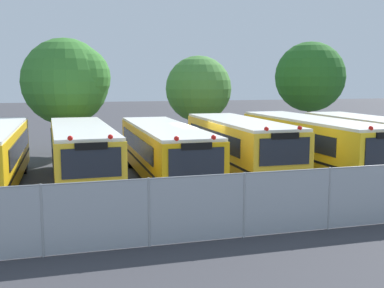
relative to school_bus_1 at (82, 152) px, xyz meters
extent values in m
plane|color=#38383D|center=(5.40, -0.20, -1.40)|extent=(160.00, 160.00, 0.00)
cube|color=black|center=(-2.47, 0.17, 0.35)|extent=(0.20, 7.98, 0.76)
cylinder|color=black|center=(-2.71, -3.84, -0.90)|extent=(0.30, 1.01, 1.00)
cylinder|color=black|center=(-2.56, 3.19, -0.90)|extent=(0.30, 1.01, 1.00)
cube|color=yellow|center=(0.00, 0.03, -0.02)|extent=(2.52, 9.80, 2.06)
cube|color=white|center=(0.00, 0.03, 1.07)|extent=(2.47, 9.60, 0.12)
cube|color=black|center=(0.08, -4.92, -0.87)|extent=(2.41, 0.20, 0.36)
cube|color=black|center=(0.08, -4.87, 0.35)|extent=(1.94, 0.09, 0.99)
cube|color=black|center=(1.20, 0.35, 0.31)|extent=(0.16, 7.61, 0.74)
cube|color=black|center=(-1.21, 0.31, 0.31)|extent=(0.16, 7.61, 0.74)
cube|color=black|center=(0.00, 0.03, -0.43)|extent=(2.54, 9.89, 0.10)
sphere|color=red|center=(0.72, -4.69, 1.17)|extent=(0.18, 0.18, 0.18)
sphere|color=red|center=(-0.58, -4.71, 1.17)|extent=(0.18, 0.18, 0.18)
cube|color=black|center=(0.08, -4.88, 0.91)|extent=(1.07, 0.10, 0.24)
cylinder|color=black|center=(1.10, -3.44, -0.90)|extent=(0.30, 1.00, 1.00)
cylinder|color=black|center=(-0.99, -3.47, -0.90)|extent=(0.30, 1.00, 1.00)
cylinder|color=black|center=(0.99, 3.12, -0.90)|extent=(0.30, 1.00, 1.00)
cylinder|color=black|center=(-1.09, 3.09, -0.90)|extent=(0.30, 1.00, 1.00)
cube|color=#EAA80C|center=(3.60, -0.02, -0.06)|extent=(2.50, 10.49, 1.98)
cube|color=white|center=(3.60, -0.02, 0.99)|extent=(2.45, 10.28, 0.12)
cube|color=black|center=(3.55, -5.32, -0.87)|extent=(2.44, 0.18, 0.36)
cube|color=black|center=(3.55, -5.27, 0.30)|extent=(1.96, 0.08, 0.95)
cube|color=black|center=(4.82, 0.27, 0.26)|extent=(0.12, 8.17, 0.71)
cube|color=black|center=(2.39, 0.30, 0.26)|extent=(0.12, 8.17, 0.71)
cube|color=black|center=(3.60, -0.02, -0.46)|extent=(2.52, 10.60, 0.10)
sphere|color=red|center=(4.21, -5.11, 1.09)|extent=(0.18, 0.18, 0.18)
sphere|color=red|center=(2.89, -5.09, 1.09)|extent=(0.18, 0.18, 0.18)
cube|color=black|center=(3.55, -5.28, 0.83)|extent=(1.08, 0.09, 0.24)
cylinder|color=black|center=(4.62, -3.86, -0.90)|extent=(0.29, 1.00, 1.00)
cylinder|color=black|center=(2.50, -3.84, -0.90)|extent=(0.29, 1.00, 1.00)
cylinder|color=black|center=(4.69, 3.41, -0.90)|extent=(0.29, 1.00, 1.00)
cylinder|color=black|center=(2.58, 3.43, -0.90)|extent=(0.29, 1.00, 1.00)
cube|color=yellow|center=(7.21, 0.05, 0.02)|extent=(2.59, 9.38, 2.14)
cube|color=white|center=(7.21, 0.05, 1.15)|extent=(2.53, 9.20, 0.12)
cube|color=black|center=(7.16, -4.70, -0.87)|extent=(2.53, 0.19, 0.36)
cube|color=black|center=(7.16, -4.65, 0.41)|extent=(2.03, 0.08, 1.03)
cube|color=black|center=(8.48, 0.33, 0.37)|extent=(0.12, 7.30, 0.77)
cube|color=black|center=(5.96, 0.36, 0.37)|extent=(0.12, 7.30, 0.77)
cube|color=black|center=(7.21, 0.05, -0.41)|extent=(2.61, 9.48, 0.10)
sphere|color=red|center=(7.84, -4.49, 1.25)|extent=(0.18, 0.18, 0.18)
sphere|color=red|center=(6.48, -4.47, 1.25)|extent=(0.18, 0.18, 0.18)
cube|color=black|center=(7.16, -4.66, 0.99)|extent=(1.12, 0.09, 0.24)
cylinder|color=black|center=(8.27, -3.24, -0.90)|extent=(0.29, 1.00, 1.00)
cylinder|color=black|center=(6.08, -3.22, -0.90)|extent=(0.29, 1.00, 1.00)
cylinder|color=black|center=(8.34, 2.91, -0.90)|extent=(0.29, 1.00, 1.00)
cylinder|color=black|center=(6.14, 2.94, -0.90)|extent=(0.29, 1.00, 1.00)
cube|color=yellow|center=(10.77, -0.32, 0.04)|extent=(2.56, 10.78, 2.17)
cube|color=white|center=(10.77, -0.32, 1.18)|extent=(2.51, 10.56, 0.12)
cube|color=black|center=(11.99, 0.00, 0.38)|extent=(0.16, 8.38, 0.78)
cube|color=black|center=(9.54, -0.04, 0.38)|extent=(0.16, 8.38, 0.78)
cube|color=black|center=(10.77, -0.32, -0.40)|extent=(2.59, 10.89, 0.10)
sphere|color=red|center=(10.19, -5.55, 1.28)|extent=(0.18, 0.18, 0.18)
cylinder|color=black|center=(11.89, -4.28, -0.90)|extent=(0.29, 1.00, 1.00)
cylinder|color=black|center=(9.77, -4.31, -0.90)|extent=(0.29, 1.00, 1.00)
cylinder|color=black|center=(11.78, 3.27, -0.90)|extent=(0.29, 1.00, 1.00)
cylinder|color=black|center=(9.66, 3.24, -0.90)|extent=(0.29, 1.00, 1.00)
cube|color=yellow|center=(14.51, 0.01, -0.01)|extent=(2.52, 10.21, 2.07)
cube|color=white|center=(14.51, 0.01, 1.08)|extent=(2.47, 10.01, 0.12)
cube|color=black|center=(13.30, 0.32, 0.32)|extent=(0.13, 7.94, 0.75)
cube|color=black|center=(14.51, 0.01, -0.43)|extent=(2.54, 10.31, 0.10)
cylinder|color=black|center=(15.61, 3.29, -0.90)|extent=(0.29, 1.00, 1.00)
cylinder|color=black|center=(13.49, 3.31, -0.90)|extent=(0.29, 1.00, 1.00)
cylinder|color=#4C3823|center=(-0.40, 8.50, -0.18)|extent=(0.35, 0.35, 2.45)
sphere|color=#387A2D|center=(-0.40, 8.50, 2.96)|extent=(5.09, 5.09, 5.09)
sphere|color=#387A2D|center=(0.36, 8.14, 3.20)|extent=(3.70, 3.70, 3.70)
cylinder|color=#4C3823|center=(8.35, 10.42, -0.30)|extent=(0.42, 0.42, 2.19)
sphere|color=#478438|center=(8.35, 10.42, 2.47)|extent=(4.46, 4.46, 4.46)
sphere|color=#478438|center=(7.97, 10.23, 2.50)|extent=(2.84, 2.84, 2.84)
cylinder|color=#4C3823|center=(16.95, 10.74, -0.01)|extent=(0.31, 0.31, 2.78)
sphere|color=#286623|center=(16.95, 10.74, 3.29)|extent=(5.09, 5.09, 5.09)
sphere|color=#286623|center=(17.16, 10.62, 3.12)|extent=(3.66, 3.66, 3.66)
cylinder|color=#9EA0A3|center=(-1.42, -8.37, -0.46)|extent=(0.07, 0.07, 1.89)
cylinder|color=#9EA0A3|center=(1.30, -8.37, -0.46)|extent=(0.07, 0.07, 1.89)
cylinder|color=#9EA0A3|center=(4.02, -8.37, -0.46)|extent=(0.07, 0.07, 1.89)
cylinder|color=#9EA0A3|center=(6.74, -8.37, -0.46)|extent=(0.07, 0.07, 1.89)
cube|color=#ADB2B7|center=(5.38, -8.37, -0.46)|extent=(24.50, 0.02, 1.85)
cylinder|color=#9EA0A3|center=(5.38, -8.37, 0.46)|extent=(24.50, 0.04, 0.04)
cone|color=#EA5914|center=(9.50, -7.14, -1.12)|extent=(0.42, 0.42, 0.55)
camera|label=1|loc=(-0.98, -20.50, 3.04)|focal=44.42mm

